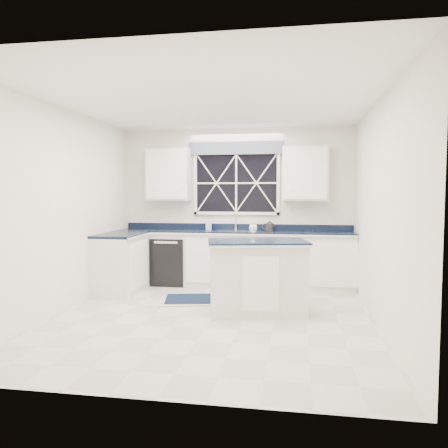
% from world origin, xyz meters
% --- Properties ---
extents(ground, '(4.50, 4.50, 0.00)m').
position_xyz_m(ground, '(0.00, 0.00, 0.00)').
color(ground, silver).
rests_on(ground, ground).
extents(back_wall, '(4.00, 0.10, 2.70)m').
position_xyz_m(back_wall, '(0.00, 2.25, 1.35)').
color(back_wall, white).
rests_on(back_wall, ground).
extents(base_cabinets, '(3.99, 1.60, 0.90)m').
position_xyz_m(base_cabinets, '(-0.33, 1.78, 0.45)').
color(base_cabinets, silver).
rests_on(base_cabinets, ground).
extents(countertop, '(3.98, 0.64, 0.04)m').
position_xyz_m(countertop, '(0.00, 1.95, 0.92)').
color(countertop, black).
rests_on(countertop, base_cabinets).
extents(dishwasher, '(0.60, 0.58, 0.82)m').
position_xyz_m(dishwasher, '(-1.10, 1.95, 0.41)').
color(dishwasher, black).
rests_on(dishwasher, ground).
extents(window, '(1.65, 0.09, 1.26)m').
position_xyz_m(window, '(0.00, 2.20, 1.83)').
color(window, black).
rests_on(window, ground).
extents(upper_cabinets, '(3.10, 0.34, 0.90)m').
position_xyz_m(upper_cabinets, '(0.00, 2.08, 1.90)').
color(upper_cabinets, silver).
rests_on(upper_cabinets, ground).
extents(faucet, '(0.05, 0.20, 0.30)m').
position_xyz_m(faucet, '(0.00, 2.14, 1.10)').
color(faucet, silver).
rests_on(faucet, countertop).
extents(island, '(1.41, 1.02, 0.96)m').
position_xyz_m(island, '(0.53, 0.35, 0.48)').
color(island, silver).
rests_on(island, ground).
extents(rug, '(1.41, 1.02, 0.02)m').
position_xyz_m(rug, '(-0.30, 0.90, 0.01)').
color(rug, '#ABABA6').
rests_on(rug, ground).
extents(kettle, '(0.25, 0.19, 0.18)m').
position_xyz_m(kettle, '(0.59, 2.05, 1.02)').
color(kettle, '#29292C').
rests_on(kettle, countertop).
extents(wine_glass, '(0.10, 0.10, 0.24)m').
position_xyz_m(wine_glass, '(0.49, 0.19, 1.12)').
color(wine_glass, silver).
rests_on(wine_glass, island).
extents(soap_bottle, '(0.12, 0.12, 0.21)m').
position_xyz_m(soap_bottle, '(-0.47, 2.07, 1.04)').
color(soap_bottle, silver).
rests_on(soap_bottle, countertop).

